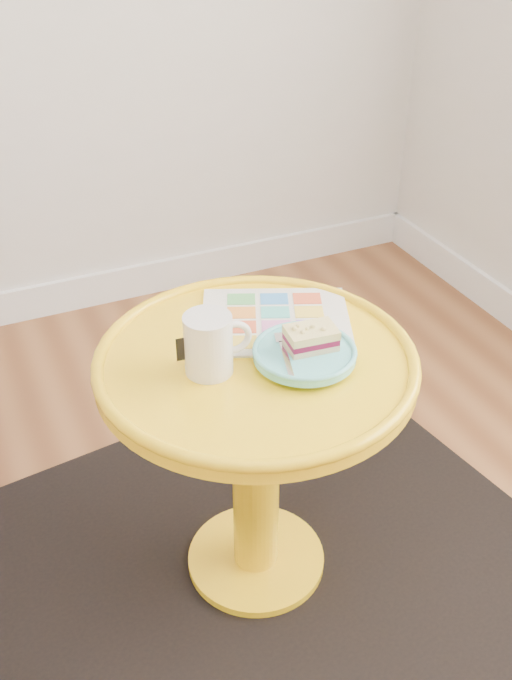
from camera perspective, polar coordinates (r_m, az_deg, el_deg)
name	(u,v)px	position (r m, az deg, el deg)	size (l,w,h in m)	color
rug	(256,562)	(1.82, 0.00, -16.34)	(1.30, 1.10, 0.01)	black
side_table	(256,424)	(1.52, 0.00, -6.36)	(0.61, 0.61, 0.58)	yellow
newspaper	(276,321)	(1.53, 1.50, 1.47)	(0.30, 0.25, 0.01)	silver
mug	(210,342)	(1.36, -3.51, -0.19)	(0.13, 0.09, 0.12)	white
plate	(305,354)	(1.40, 3.67, -1.05)	(0.19, 0.19, 0.02)	#61CACD
cake_slice	(311,338)	(1.40, 4.17, 0.17)	(0.10, 0.07, 0.04)	#D3BC8C
fork	(285,353)	(1.39, 2.16, -0.99)	(0.06, 0.14, 0.00)	silver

